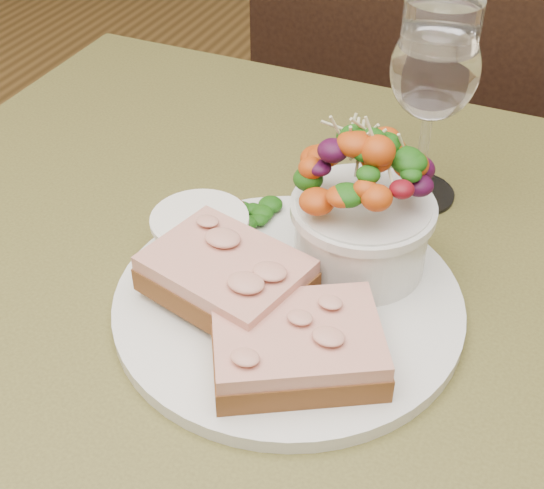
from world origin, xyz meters
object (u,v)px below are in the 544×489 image
at_px(sandwich_front, 297,346).
at_px(cafe_table, 257,394).
at_px(chair_far, 407,245).
at_px(dinner_plate, 288,303).
at_px(ramekin, 200,233).
at_px(wine_glass, 434,75).
at_px(salad_bowl, 364,205).
at_px(sandwich_back, 226,275).

bearing_deg(sandwich_front, cafe_table, 109.07).
relative_size(chair_far, dinner_plate, 3.32).
height_order(chair_far, ramekin, chair_far).
bearing_deg(cafe_table, ramekin, 152.04).
bearing_deg(wine_glass, ramekin, -129.69).
bearing_deg(ramekin, salad_bowl, 16.77).
height_order(chair_far, sandwich_back, chair_far).
relative_size(sandwich_back, salad_bowl, 1.05).
xyz_separation_m(sandwich_front, sandwich_back, (-0.07, 0.04, 0.01)).
xyz_separation_m(dinner_plate, sandwich_front, (0.03, -0.06, 0.02)).
xyz_separation_m(sandwich_front, ramekin, (-0.12, 0.08, 0.00)).
bearing_deg(sandwich_front, wine_glass, 55.68).
height_order(cafe_table, chair_far, chair_far).
bearing_deg(sandwich_front, dinner_plate, 88.20).
height_order(sandwich_front, wine_glass, wine_glass).
xyz_separation_m(dinner_plate, wine_glass, (0.05, 0.19, 0.12)).
distance_m(dinner_plate, wine_glass, 0.23).
relative_size(cafe_table, sandwich_front, 5.52).
bearing_deg(sandwich_back, sandwich_front, -13.16).
height_order(cafe_table, wine_glass, wine_glass).
distance_m(sandwich_front, wine_glass, 0.27).
relative_size(salad_bowl, wine_glass, 0.73).
xyz_separation_m(sandwich_front, salad_bowl, (0.01, 0.12, 0.04)).
bearing_deg(ramekin, sandwich_front, -34.61).
xyz_separation_m(cafe_table, ramekin, (-0.06, 0.03, 0.13)).
distance_m(dinner_plate, salad_bowl, 0.10).
relative_size(sandwich_front, ramekin, 1.96).
bearing_deg(dinner_plate, ramekin, 165.27).
bearing_deg(wine_glass, sandwich_front, -94.75).
relative_size(sandwich_front, wine_glass, 0.83).
relative_size(cafe_table, dinner_plate, 2.95).
height_order(sandwich_back, ramekin, sandwich_back).
bearing_deg(ramekin, cafe_table, -27.96).
bearing_deg(chair_far, ramekin, 92.41).
relative_size(chair_far, sandwich_front, 6.21).
distance_m(sandwich_back, ramekin, 0.06).
distance_m(cafe_table, chair_far, 0.78).
xyz_separation_m(chair_far, dinner_plate, (0.04, -0.68, 0.46)).
relative_size(chair_far, salad_bowl, 7.09).
bearing_deg(dinner_plate, wine_glass, 74.85).
distance_m(salad_bowl, wine_glass, 0.14).
bearing_deg(salad_bowl, sandwich_front, -92.71).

